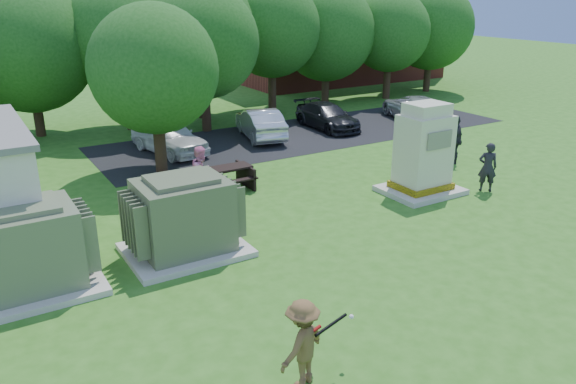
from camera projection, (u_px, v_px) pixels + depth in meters
ground at (382, 301)px, 12.32m from camera, size 120.00×120.00×0.00m
brick_building at (335, 24)px, 41.43m from camera, size 15.00×8.00×8.00m
parking_strip at (310, 133)px, 26.58m from camera, size 20.00×6.00×0.01m
transformer_left at (26, 251)px, 12.44m from camera, size 3.00×2.40×2.07m
transformer_right at (184, 218)px, 14.25m from camera, size 3.00×2.40×2.07m
generator_cabinet at (423, 155)px, 18.42m from camera, size 2.48×2.03×3.02m
picnic_table at (224, 176)px, 18.94m from camera, size 1.86×1.40×0.80m
batter at (302, 344)px, 9.47m from camera, size 1.19×0.94×1.62m
person_by_generator at (488, 167)px, 18.73m from camera, size 0.73×0.70×1.68m
person_at_picnic at (202, 173)px, 17.98m from camera, size 1.08×1.02×1.77m
person_walking_right at (454, 139)px, 21.75m from camera, size 0.85×1.20×1.89m
car_white at (169, 136)px, 23.19m from camera, size 2.46×4.35×1.40m
car_silver_a at (260, 123)px, 25.55m from camera, size 2.36×4.35×1.36m
car_dark at (327, 116)px, 27.31m from camera, size 1.82×4.19×1.20m
car_silver_b at (414, 107)px, 29.18m from camera, size 3.35×4.96×1.26m
batting_equipment at (332, 324)px, 9.62m from camera, size 1.06×0.41×0.23m
tree_row at (161, 40)px, 26.63m from camera, size 41.30×13.30×7.30m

